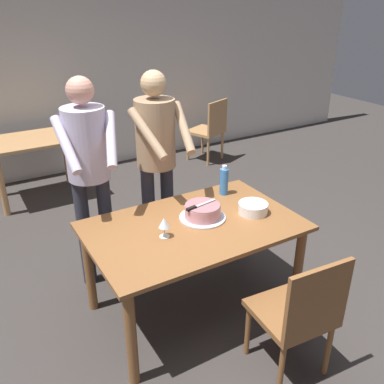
{
  "coord_description": "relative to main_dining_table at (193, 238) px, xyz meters",
  "views": [
    {
      "loc": [
        -1.32,
        -2.21,
        2.23
      ],
      "look_at": [
        0.1,
        0.2,
        0.9
      ],
      "focal_mm": 39.0,
      "sensor_mm": 36.0,
      "label": 1
    }
  ],
  "objects": [
    {
      "name": "background_chair_1",
      "position": [
        1.86,
        2.66,
        -0.15
      ],
      "size": [
        0.57,
        0.57,
        0.9
      ],
      "color": "tan",
      "rests_on": "ground_plane"
    },
    {
      "name": "ground_plane",
      "position": [
        0.0,
        0.0,
        -0.64
      ],
      "size": [
        14.0,
        14.0,
        0.0
      ],
      "primitive_type": "plane",
      "color": "#383330"
    },
    {
      "name": "person_cutting_cake",
      "position": [
        0.06,
        0.69,
        0.43
      ],
      "size": [
        0.47,
        0.55,
        1.72
      ],
      "color": "#2D2D38",
      "rests_on": "ground_plane"
    },
    {
      "name": "chair_near_side",
      "position": [
        0.24,
        -0.85,
        -0.15
      ],
      "size": [
        0.47,
        0.47,
        0.9
      ],
      "color": "brown",
      "rests_on": "ground_plane"
    },
    {
      "name": "back_wall",
      "position": [
        0.0,
        3.35,
        0.71
      ],
      "size": [
        10.0,
        0.12,
        2.7
      ],
      "primitive_type": "cube",
      "color": "silver",
      "rests_on": "ground_plane"
    },
    {
      "name": "water_bottle",
      "position": [
        0.47,
        0.31,
        0.22
      ],
      "size": [
        0.07,
        0.07,
        0.25
      ],
      "color": "#387AC6",
      "rests_on": "main_dining_table"
    },
    {
      "name": "cake_on_platter",
      "position": [
        0.1,
        0.05,
        0.16
      ],
      "size": [
        0.34,
        0.34,
        0.11
      ],
      "color": "silver",
      "rests_on": "main_dining_table"
    },
    {
      "name": "plate_stack",
      "position": [
        0.47,
        -0.07,
        0.15
      ],
      "size": [
        0.22,
        0.22,
        0.08
      ],
      "color": "white",
      "rests_on": "main_dining_table"
    },
    {
      "name": "wine_glass_near",
      "position": [
        -0.25,
        -0.04,
        0.21
      ],
      "size": [
        0.08,
        0.08,
        0.14
      ],
      "color": "silver",
      "rests_on": "main_dining_table"
    },
    {
      "name": "main_dining_table",
      "position": [
        0.0,
        0.0,
        0.0
      ],
      "size": [
        1.5,
        0.95,
        0.75
      ],
      "color": "brown",
      "rests_on": "ground_plane"
    },
    {
      "name": "cake_knife",
      "position": [
        0.03,
        0.04,
        0.22
      ],
      "size": [
        0.27,
        0.06,
        0.02
      ],
      "color": "silver",
      "rests_on": "cake_on_platter"
    },
    {
      "name": "person_standing_beside",
      "position": [
        -0.5,
        0.72,
        0.43
      ],
      "size": [
        0.46,
        0.57,
        1.72
      ],
      "color": "#2D2D38",
      "rests_on": "ground_plane"
    },
    {
      "name": "background_table",
      "position": [
        -0.58,
        2.65,
        -0.06
      ],
      "size": [
        1.0,
        0.7,
        0.74
      ],
      "color": "tan",
      "rests_on": "ground_plane"
    }
  ]
}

